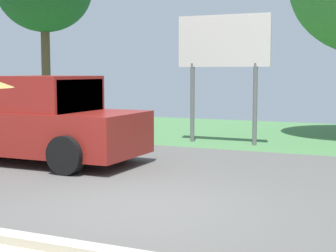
% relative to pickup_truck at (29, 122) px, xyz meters
% --- Properties ---
extents(ground_plane, '(40.00, 22.00, 0.20)m').
position_rel_pickup_truck_xyz_m(ground_plane, '(3.99, 0.34, -0.92)').
color(ground_plane, '#565451').
extents(pickup_truck, '(5.20, 2.28, 1.88)m').
position_rel_pickup_truck_xyz_m(pickup_truck, '(0.00, 0.00, 0.00)').
color(pickup_truck, maroon).
rests_on(pickup_truck, ground_plane).
extents(roadside_billboard, '(2.60, 0.12, 3.50)m').
position_rel_pickup_truck_xyz_m(roadside_billboard, '(2.98, 4.49, 1.68)').
color(roadside_billboard, slate).
rests_on(roadside_billboard, ground_plane).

